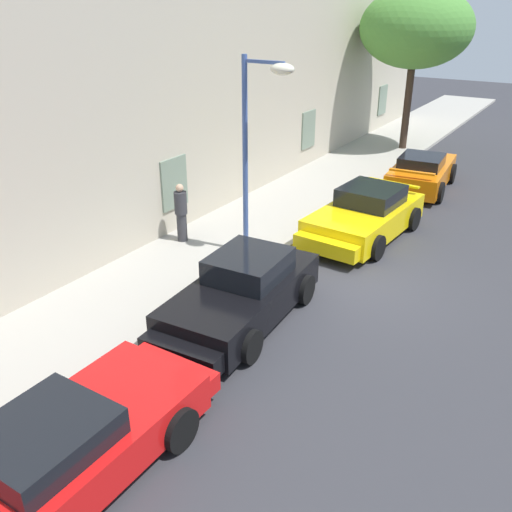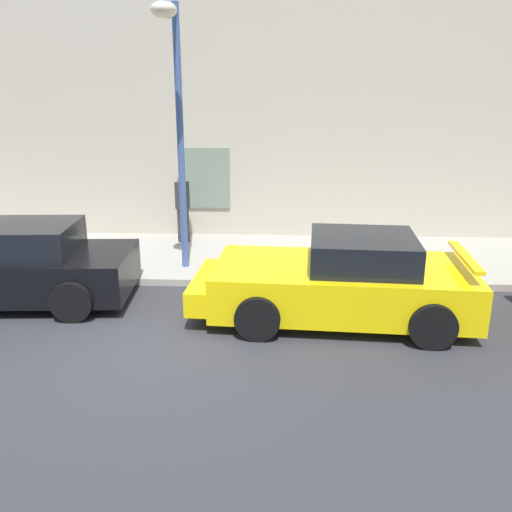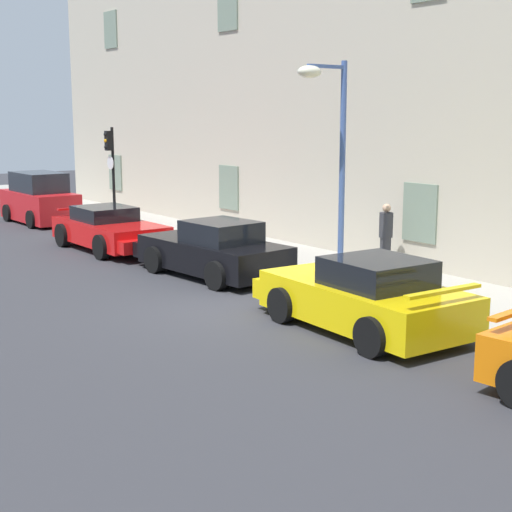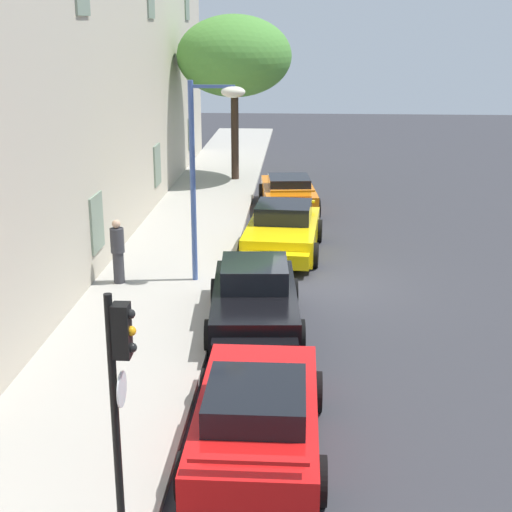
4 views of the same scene
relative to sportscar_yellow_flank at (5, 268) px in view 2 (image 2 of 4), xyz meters
The scene contains 6 objects.
ground_plane 3.55m from the sportscar_yellow_flank, 25.62° to the right, with size 80.00×80.00×0.00m, color #333338.
sidewalk 4.15m from the sportscar_yellow_flank, 40.02° to the left, with size 60.00×3.49×0.14m, color #A8A399.
sportscar_yellow_flank is the anchor object (origin of this frame).
sportscar_white_middle 5.90m from the sportscar_yellow_flank, ahead, with size 4.75×2.47×1.45m.
street_lamp 4.50m from the sportscar_yellow_flank, 23.80° to the left, with size 0.44×1.42×5.15m.
pedestrian_admiring 4.54m from the sportscar_yellow_flank, 54.89° to the left, with size 0.50×0.50×1.69m.
Camera 2 is at (1.83, -7.59, 3.76)m, focal length 38.06 mm.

